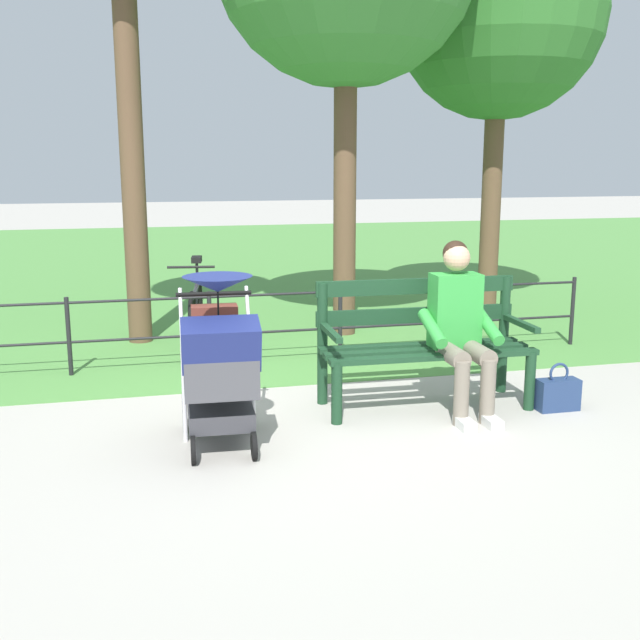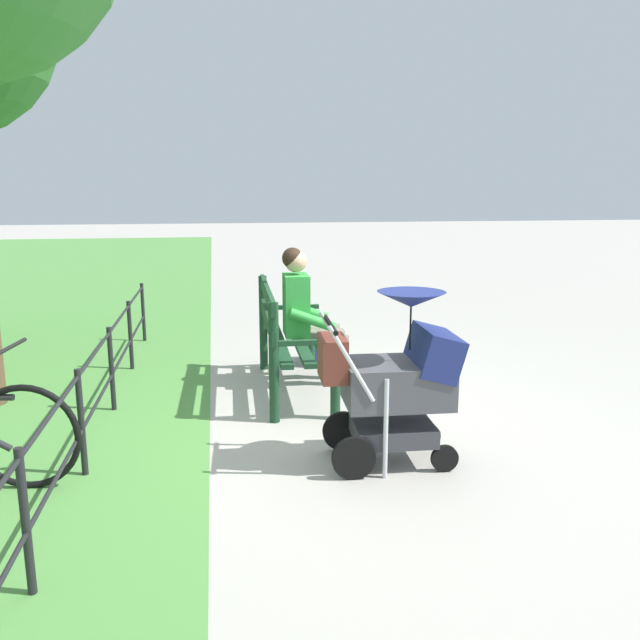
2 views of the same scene
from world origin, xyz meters
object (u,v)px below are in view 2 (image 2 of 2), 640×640
Objects in this scene: person_on_bench at (308,312)px; stroller at (398,376)px; park_bench at (286,334)px; handbag at (314,350)px.

person_on_bench reaches higher than stroller.
stroller reaches higher than park_bench.
person_on_bench reaches higher than handbag.
stroller is at bearing 18.65° from park_bench.
handbag is at bearing 167.06° from person_on_bench.
park_bench is 1.40× the size of stroller.
park_bench is 1.10m from handbag.
handbag is (-2.56, -0.15, -0.47)m from stroller.
stroller is at bearing 10.04° from person_on_bench.
person_on_bench is at bearing -12.94° from handbag.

